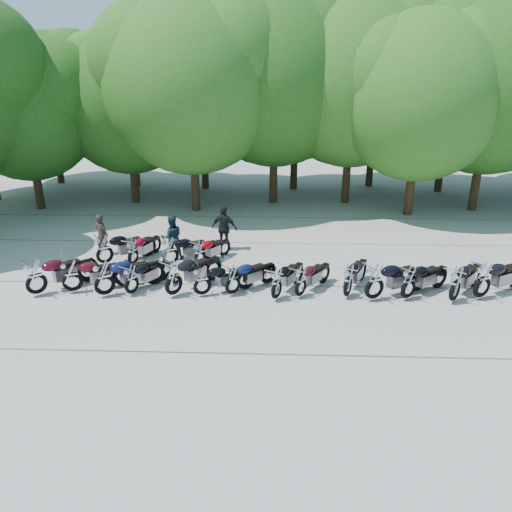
{
  "coord_description": "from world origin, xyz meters",
  "views": [
    {
      "loc": [
        0.6,
        -14.53,
        7.19
      ],
      "look_at": [
        0.0,
        1.5,
        1.1
      ],
      "focal_mm": 35.0,
      "sensor_mm": 36.0,
      "label": 1
    }
  ],
  "objects_px": {
    "motorcycle_11": "(409,281)",
    "motorcycle_17": "(199,252)",
    "motorcycle_3": "(131,278)",
    "rider_1": "(172,237)",
    "rider_2": "(224,228)",
    "motorcycle_8": "(301,281)",
    "motorcycle_15": "(133,251)",
    "motorcycle_6": "(233,278)",
    "motorcycle_5": "(202,279)",
    "motorcycle_2": "(104,277)",
    "motorcycle_9": "(348,280)",
    "motorcycle_12": "(456,283)",
    "motorcycle_13": "(483,279)",
    "motorcycle_7": "(277,282)",
    "motorcycle_0": "(35,276)",
    "motorcycle_16": "(170,250)",
    "motorcycle_10": "(375,280)",
    "rider_0": "(102,235)",
    "motorcycle_14": "(104,248)",
    "motorcycle_1": "(72,275)"
  },
  "relations": [
    {
      "from": "motorcycle_2",
      "to": "motorcycle_16",
      "type": "relative_size",
      "value": 1.1
    },
    {
      "from": "motorcycle_8",
      "to": "rider_0",
      "type": "xyz_separation_m",
      "value": [
        -7.86,
        3.75,
        0.25
      ]
    },
    {
      "from": "motorcycle_15",
      "to": "motorcycle_17",
      "type": "xyz_separation_m",
      "value": [
        2.57,
        -0.01,
        -0.03
      ]
    },
    {
      "from": "motorcycle_1",
      "to": "motorcycle_12",
      "type": "xyz_separation_m",
      "value": [
        12.66,
        -0.26,
        0.02
      ]
    },
    {
      "from": "rider_1",
      "to": "motorcycle_0",
      "type": "bearing_deg",
      "value": 25.71
    },
    {
      "from": "motorcycle_7",
      "to": "motorcycle_8",
      "type": "xyz_separation_m",
      "value": [
        0.79,
        0.22,
        -0.02
      ]
    },
    {
      "from": "motorcycle_13",
      "to": "motorcycle_17",
      "type": "relative_size",
      "value": 1.25
    },
    {
      "from": "motorcycle_15",
      "to": "motorcycle_16",
      "type": "xyz_separation_m",
      "value": [
        1.44,
        0.05,
        0.03
      ]
    },
    {
      "from": "motorcycle_9",
      "to": "motorcycle_12",
      "type": "distance_m",
      "value": 3.42
    },
    {
      "from": "motorcycle_3",
      "to": "motorcycle_10",
      "type": "relative_size",
      "value": 0.83
    },
    {
      "from": "motorcycle_15",
      "to": "rider_2",
      "type": "bearing_deg",
      "value": -129.77
    },
    {
      "from": "motorcycle_6",
      "to": "motorcycle_15",
      "type": "xyz_separation_m",
      "value": [
        -4.05,
        2.51,
        -0.01
      ]
    },
    {
      "from": "motorcycle_2",
      "to": "motorcycle_10",
      "type": "bearing_deg",
      "value": -127.34
    },
    {
      "from": "motorcycle_6",
      "to": "motorcycle_16",
      "type": "bearing_deg",
      "value": 3.31
    },
    {
      "from": "rider_2",
      "to": "motorcycle_8",
      "type": "bearing_deg",
      "value": 139.8
    },
    {
      "from": "motorcycle_9",
      "to": "motorcycle_3",
      "type": "bearing_deg",
      "value": 26.03
    },
    {
      "from": "motorcycle_16",
      "to": "motorcycle_5",
      "type": "bearing_deg",
      "value": -178.16
    },
    {
      "from": "motorcycle_10",
      "to": "motorcycle_11",
      "type": "bearing_deg",
      "value": -111.95
    },
    {
      "from": "motorcycle_8",
      "to": "motorcycle_15",
      "type": "xyz_separation_m",
      "value": [
        -6.31,
        2.6,
        0.0
      ]
    },
    {
      "from": "motorcycle_13",
      "to": "motorcycle_12",
      "type": "bearing_deg",
      "value": 75.97
    },
    {
      "from": "motorcycle_13",
      "to": "motorcycle_14",
      "type": "bearing_deg",
      "value": 49.14
    },
    {
      "from": "motorcycle_11",
      "to": "motorcycle_17",
      "type": "bearing_deg",
      "value": 32.21
    },
    {
      "from": "motorcycle_12",
      "to": "motorcycle_1",
      "type": "bearing_deg",
      "value": 39.21
    },
    {
      "from": "motorcycle_5",
      "to": "motorcycle_11",
      "type": "distance_m",
      "value": 6.78
    },
    {
      "from": "motorcycle_15",
      "to": "rider_2",
      "type": "xyz_separation_m",
      "value": [
        3.35,
        1.91,
        0.34
      ]
    },
    {
      "from": "motorcycle_14",
      "to": "rider_2",
      "type": "xyz_separation_m",
      "value": [
        4.46,
        1.86,
        0.27
      ]
    },
    {
      "from": "motorcycle_8",
      "to": "motorcycle_10",
      "type": "distance_m",
      "value": 2.4
    },
    {
      "from": "rider_2",
      "to": "rider_0",
      "type": "bearing_deg",
      "value": 25.56
    },
    {
      "from": "motorcycle_11",
      "to": "motorcycle_1",
      "type": "bearing_deg",
      "value": 51.6
    },
    {
      "from": "motorcycle_0",
      "to": "motorcycle_7",
      "type": "height_order",
      "value": "motorcycle_0"
    },
    {
      "from": "motorcycle_1",
      "to": "motorcycle_13",
      "type": "bearing_deg",
      "value": -111.87
    },
    {
      "from": "motorcycle_9",
      "to": "motorcycle_2",
      "type": "bearing_deg",
      "value": 27.09
    },
    {
      "from": "motorcycle_9",
      "to": "motorcycle_13",
      "type": "relative_size",
      "value": 0.89
    },
    {
      "from": "motorcycle_6",
      "to": "motorcycle_17",
      "type": "bearing_deg",
      "value": -11.53
    },
    {
      "from": "motorcycle_9",
      "to": "motorcycle_0",
      "type": "bearing_deg",
      "value": 26.82
    },
    {
      "from": "motorcycle_6",
      "to": "rider_2",
      "type": "relative_size",
      "value": 1.16
    },
    {
      "from": "motorcycle_11",
      "to": "rider_1",
      "type": "relative_size",
      "value": 1.29
    },
    {
      "from": "motorcycle_6",
      "to": "motorcycle_8",
      "type": "distance_m",
      "value": 2.26
    },
    {
      "from": "motorcycle_13",
      "to": "motorcycle_16",
      "type": "bearing_deg",
      "value": 46.66
    },
    {
      "from": "motorcycle_3",
      "to": "rider_2",
      "type": "distance_m",
      "value": 5.28
    },
    {
      "from": "motorcycle_16",
      "to": "rider_0",
      "type": "height_order",
      "value": "rider_0"
    },
    {
      "from": "motorcycle_8",
      "to": "motorcycle_15",
      "type": "distance_m",
      "value": 6.82
    },
    {
      "from": "motorcycle_8",
      "to": "motorcycle_9",
      "type": "height_order",
      "value": "motorcycle_9"
    },
    {
      "from": "motorcycle_2",
      "to": "motorcycle_6",
      "type": "height_order",
      "value": "motorcycle_2"
    },
    {
      "from": "motorcycle_7",
      "to": "motorcycle_10",
      "type": "height_order",
      "value": "motorcycle_10"
    },
    {
      "from": "motorcycle_7",
      "to": "rider_2",
      "type": "distance_m",
      "value": 5.22
    },
    {
      "from": "motorcycle_9",
      "to": "motorcycle_16",
      "type": "relative_size",
      "value": 1.01
    },
    {
      "from": "motorcycle_3",
      "to": "rider_1",
      "type": "xyz_separation_m",
      "value": [
        0.72,
        3.42,
        0.3
      ]
    },
    {
      "from": "motorcycle_1",
      "to": "rider_1",
      "type": "distance_m",
      "value": 4.33
    },
    {
      "from": "motorcycle_11",
      "to": "rider_1",
      "type": "distance_m",
      "value": 9.12
    }
  ]
}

